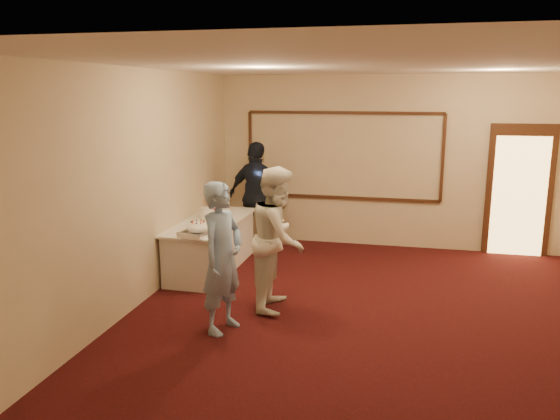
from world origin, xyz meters
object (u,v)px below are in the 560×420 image
object	(u,v)px
woman	(278,238)
buffet_table	(212,245)
plate_stack_a	(207,213)
cupcake_stand	(217,199)
guest	(257,196)
tart	(216,223)
plate_stack_b	(224,211)
pavlova_tray	(198,229)
man	(222,258)

from	to	relation	value
woman	buffet_table	bearing A→B (deg)	45.33
plate_stack_a	buffet_table	bearing A→B (deg)	-49.82
cupcake_stand	guest	size ratio (longest dim) A/B	0.25
buffet_table	woman	bearing A→B (deg)	-42.57
tart	guest	bearing A→B (deg)	81.39
cupcake_stand	woman	world-z (taller)	woman
buffet_table	plate_stack_a	distance (m)	0.50
buffet_table	cupcake_stand	xyz separation A→B (m)	(-0.21, 0.90, 0.55)
plate_stack_a	woman	distance (m)	2.02
buffet_table	woman	size ratio (longest dim) A/B	1.19
cupcake_stand	plate_stack_b	size ratio (longest dim) A/B	2.27
cupcake_stand	tart	world-z (taller)	cupcake_stand
guest	woman	bearing A→B (deg)	126.71
tart	guest	distance (m)	1.50
cupcake_stand	woman	distance (m)	2.65
plate_stack_a	woman	world-z (taller)	woman
pavlova_tray	man	bearing A→B (deg)	-57.63
plate_stack_a	man	world-z (taller)	man
plate_stack_b	man	world-z (taller)	man
plate_stack_b	tart	bearing A→B (deg)	-83.55
plate_stack_b	guest	world-z (taller)	guest
plate_stack_b	tart	xyz separation A→B (m)	(0.06, -0.53, -0.06)
tart	woman	bearing A→B (deg)	-40.92
pavlova_tray	plate_stack_b	world-z (taller)	pavlova_tray
cupcake_stand	man	size ratio (longest dim) A/B	0.27
tart	woman	world-z (taller)	woman
pavlova_tray	guest	xyz separation A→B (m)	(0.26, 2.12, 0.09)
tart	woman	xyz separation A→B (m)	(1.19, -1.03, 0.11)
buffet_table	plate_stack_a	world-z (taller)	plate_stack_a
plate_stack_b	man	distance (m)	2.52
pavlova_tray	buffet_table	bearing A→B (deg)	98.46
man	guest	world-z (taller)	guest
cupcake_stand	tart	bearing A→B (deg)	-71.30
buffet_table	woman	world-z (taller)	woman
pavlova_tray	plate_stack_a	bearing A→B (deg)	103.65
pavlova_tray	plate_stack_b	bearing A→B (deg)	91.00
buffet_table	guest	world-z (taller)	guest
pavlova_tray	guest	bearing A→B (deg)	82.93
man	woman	xyz separation A→B (m)	(0.45, 0.83, 0.04)
buffet_table	man	bearing A→B (deg)	-66.55
buffet_table	man	world-z (taller)	man
buffet_table	pavlova_tray	world-z (taller)	pavlova_tray
pavlova_tray	tart	xyz separation A→B (m)	(0.04, 0.64, -0.06)
plate_stack_b	buffet_table	bearing A→B (deg)	-108.77
plate_stack_a	woman	size ratio (longest dim) A/B	0.12
plate_stack_b	tart	distance (m)	0.54
plate_stack_a	woman	xyz separation A→B (m)	(1.47, -1.38, 0.05)
cupcake_stand	guest	world-z (taller)	guest
pavlova_tray	man	size ratio (longest dim) A/B	0.33
plate_stack_b	guest	size ratio (longest dim) A/B	0.11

